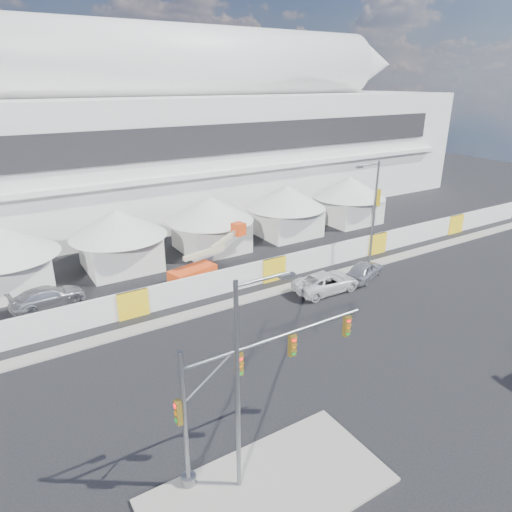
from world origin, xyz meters
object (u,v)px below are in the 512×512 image
streetlight_median (243,375)px  lot_car_c (48,297)px  streetlight_curb (373,207)px  pickup_curb (326,282)px  traffic_mast (232,394)px  boom_lift (201,268)px  sedan_silver (364,270)px

streetlight_median → lot_car_c: bearing=101.0°
lot_car_c → streetlight_curb: 27.15m
lot_car_c → streetlight_curb: bearing=-114.3°
pickup_curb → streetlight_median: 20.20m
streetlight_median → streetlight_curb: streetlight_curb is taller
lot_car_c → streetlight_median: bearing=-178.3°
traffic_mast → streetlight_median: 2.05m
lot_car_c → boom_lift: (11.77, -1.58, 0.30)m
sedan_silver → pickup_curb: sedan_silver is taller
streetlight_median → streetlight_curb: 26.11m
sedan_silver → streetlight_curb: (2.27, 1.86, 4.71)m
lot_car_c → traffic_mast: (4.34, -20.44, 3.01)m
sedan_silver → traffic_mast: traffic_mast is taller
pickup_curb → traffic_mast: bearing=128.4°
lot_car_c → boom_lift: bearing=-106.9°
streetlight_median → boom_lift: bearing=69.3°
streetlight_curb → lot_car_c: bearing=165.0°
lot_car_c → streetlight_median: (4.21, -21.59, 4.69)m
pickup_curb → streetlight_curb: (6.55, 2.02, 4.71)m
streetlight_median → boom_lift: 21.84m
traffic_mast → streetlight_curb: size_ratio=0.97×
streetlight_curb → pickup_curb: bearing=-162.8°
sedan_silver → streetlight_curb: 5.55m
streetlight_median → streetlight_curb: (21.61, 14.65, 0.04)m
traffic_mast → streetlight_curb: bearing=32.1°
streetlight_median → traffic_mast: bearing=83.4°
sedan_silver → streetlight_median: size_ratio=0.50×
pickup_curb → lot_car_c: pickup_curb is taller
pickup_curb → streetlight_median: streetlight_median is taller
pickup_curb → streetlight_median: size_ratio=0.61×
sedan_silver → traffic_mast: (-19.21, -11.64, 2.99)m
traffic_mast → lot_car_c: bearing=102.0°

